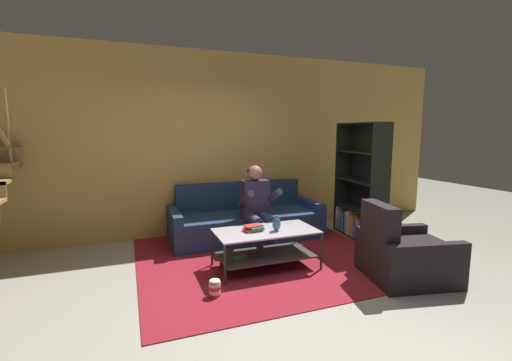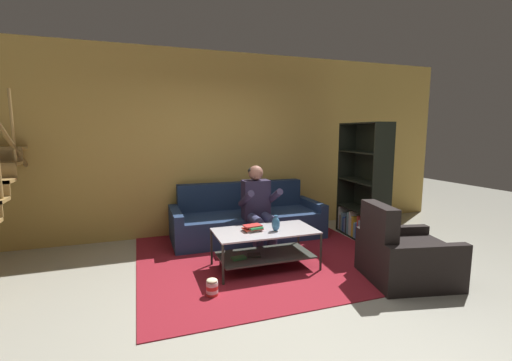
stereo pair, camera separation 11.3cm
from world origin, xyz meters
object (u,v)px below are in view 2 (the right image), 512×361
vase (276,224)px  armchair (404,256)px  couch (247,220)px  coffee_table (265,243)px  popcorn_tub (212,287)px  person_seated_center (258,204)px  bookshelf (363,197)px  book_stack (253,228)px

vase → armchair: (1.23, -0.76, -0.29)m
couch → vase: bearing=-92.6°
coffee_table → popcorn_tub: (-0.75, -0.50, -0.23)m
armchair → popcorn_tub: size_ratio=5.53×
vase → person_seated_center: bearing=85.7°
coffee_table → armchair: 1.58m
couch → armchair: (1.17, -2.08, -0.00)m
person_seated_center → bookshelf: bookshelf is taller
couch → popcorn_tub: (-0.93, -1.75, -0.18)m
coffee_table → bookshelf: 2.03m
couch → vase: 1.35m
coffee_table → vase: bearing=-31.9°
coffee_table → vase: 0.28m
vase → book_stack: vase is taller
coffee_table → vase: (0.11, -0.07, 0.24)m
coffee_table → popcorn_tub: bearing=-146.3°
person_seated_center → armchair: person_seated_center is taller
person_seated_center → book_stack: bearing=-114.5°
couch → armchair: bearing=-60.6°
book_stack → bookshelf: (2.02, 0.63, 0.13)m
coffee_table → bookshelf: bookshelf is taller
vase → book_stack: size_ratio=0.81×
bookshelf → armchair: size_ratio=1.73×
couch → armchair: 2.38m
couch → person_seated_center: 0.64m
coffee_table → popcorn_tub: coffee_table is taller
person_seated_center → bookshelf: 1.71m
couch → person_seated_center: size_ratio=1.97×
couch → bookshelf: size_ratio=1.30×
coffee_table → person_seated_center: bearing=76.3°
person_seated_center → popcorn_tub: (-0.93, -1.21, -0.54)m
coffee_table → armchair: size_ratio=1.18×
vase → popcorn_tub: 1.08m
couch → vase: size_ratio=12.10×
coffee_table → vase: vase is taller
book_stack → armchair: (1.48, -0.86, -0.23)m
couch → popcorn_tub: couch is taller
book_stack → bookshelf: bookshelf is taller
coffee_table → book_stack: 0.24m
book_stack → couch: bearing=75.7°
couch → vase: couch is taller
vase → bookshelf: size_ratio=0.11×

